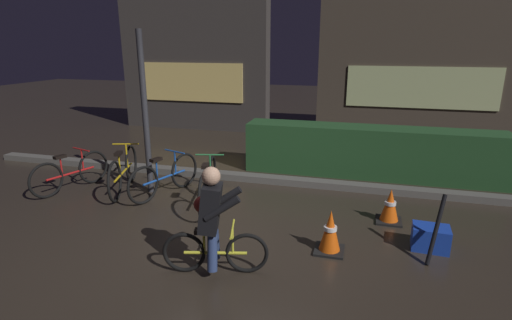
{
  "coord_description": "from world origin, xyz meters",
  "views": [
    {
      "loc": [
        1.63,
        -4.63,
        2.49
      ],
      "look_at": [
        0.2,
        0.6,
        0.9
      ],
      "focal_mm": 28.0,
      "sensor_mm": 36.0,
      "label": 1
    }
  ],
  "objects_px": {
    "parked_bike_center_left": "(165,177)",
    "closed_umbrella": "(436,229)",
    "cyclist": "(212,220)",
    "parked_bike_left_mid": "(123,171)",
    "traffic_cone_far": "(390,206)",
    "parked_bike_leftmost": "(71,173)",
    "street_post": "(145,115)",
    "traffic_cone_near": "(330,232)",
    "blue_crate": "(430,238)",
    "parked_bike_center_right": "(208,185)"
  },
  "relations": [
    {
      "from": "parked_bike_left_mid",
      "to": "cyclist",
      "type": "bearing_deg",
      "value": -147.01
    },
    {
      "from": "traffic_cone_near",
      "to": "traffic_cone_far",
      "type": "bearing_deg",
      "value": 55.58
    },
    {
      "from": "parked_bike_center_left",
      "to": "parked_bike_leftmost",
      "type": "bearing_deg",
      "value": 115.68
    },
    {
      "from": "parked_bike_center_right",
      "to": "traffic_cone_near",
      "type": "distance_m",
      "value": 2.22
    },
    {
      "from": "parked_bike_leftmost",
      "to": "closed_umbrella",
      "type": "distance_m",
      "value": 5.86
    },
    {
      "from": "parked_bike_leftmost",
      "to": "cyclist",
      "type": "xyz_separation_m",
      "value": [
        3.36,
        -1.8,
        0.31
      ]
    },
    {
      "from": "cyclist",
      "to": "closed_umbrella",
      "type": "relative_size",
      "value": 1.47
    },
    {
      "from": "parked_bike_leftmost",
      "to": "cyclist",
      "type": "bearing_deg",
      "value": -100.52
    },
    {
      "from": "parked_bike_leftmost",
      "to": "parked_bike_center_right",
      "type": "xyz_separation_m",
      "value": [
        2.58,
        -0.03,
        0.03
      ]
    },
    {
      "from": "parked_bike_center_left",
      "to": "traffic_cone_far",
      "type": "xyz_separation_m",
      "value": [
        3.63,
        -0.12,
        -0.09
      ]
    },
    {
      "from": "parked_bike_leftmost",
      "to": "parked_bike_center_left",
      "type": "height_order",
      "value": "parked_bike_center_left"
    },
    {
      "from": "parked_bike_center_right",
      "to": "blue_crate",
      "type": "height_order",
      "value": "parked_bike_center_right"
    },
    {
      "from": "parked_bike_leftmost",
      "to": "parked_bike_left_mid",
      "type": "distance_m",
      "value": 0.94
    },
    {
      "from": "parked_bike_leftmost",
      "to": "blue_crate",
      "type": "bearing_deg",
      "value": -78.3
    },
    {
      "from": "blue_crate",
      "to": "cyclist",
      "type": "xyz_separation_m",
      "value": [
        -2.44,
        -1.19,
        0.48
      ]
    },
    {
      "from": "closed_umbrella",
      "to": "parked_bike_center_left",
      "type": "bearing_deg",
      "value": 99.74
    },
    {
      "from": "blue_crate",
      "to": "closed_umbrella",
      "type": "height_order",
      "value": "closed_umbrella"
    },
    {
      "from": "parked_bike_center_left",
      "to": "parked_bike_center_right",
      "type": "xyz_separation_m",
      "value": [
        0.88,
        -0.24,
        0.02
      ]
    },
    {
      "from": "parked_bike_leftmost",
      "to": "traffic_cone_far",
      "type": "height_order",
      "value": "parked_bike_leftmost"
    },
    {
      "from": "closed_umbrella",
      "to": "parked_bike_left_mid",
      "type": "bearing_deg",
      "value": 101.94
    },
    {
      "from": "street_post",
      "to": "parked_bike_center_right",
      "type": "bearing_deg",
      "value": -15.05
    },
    {
      "from": "parked_bike_center_right",
      "to": "closed_umbrella",
      "type": "distance_m",
      "value": 3.31
    },
    {
      "from": "street_post",
      "to": "parked_bike_leftmost",
      "type": "distance_m",
      "value": 1.75
    },
    {
      "from": "street_post",
      "to": "parked_bike_left_mid",
      "type": "xyz_separation_m",
      "value": [
        -0.47,
        -0.08,
        -1.0
      ]
    },
    {
      "from": "parked_bike_center_left",
      "to": "cyclist",
      "type": "xyz_separation_m",
      "value": [
        1.65,
        -2.01,
        0.3
      ]
    },
    {
      "from": "traffic_cone_near",
      "to": "closed_umbrella",
      "type": "height_order",
      "value": "closed_umbrella"
    },
    {
      "from": "blue_crate",
      "to": "closed_umbrella",
      "type": "xyz_separation_m",
      "value": [
        0.0,
        -0.25,
        0.24
      ]
    },
    {
      "from": "closed_umbrella",
      "to": "parked_bike_leftmost",
      "type": "bearing_deg",
      "value": 105.91
    },
    {
      "from": "blue_crate",
      "to": "cyclist",
      "type": "bearing_deg",
      "value": -153.92
    },
    {
      "from": "street_post",
      "to": "blue_crate",
      "type": "relative_size",
      "value": 6.16
    },
    {
      "from": "parked_bike_left_mid",
      "to": "parked_bike_center_right",
      "type": "distance_m",
      "value": 1.69
    },
    {
      "from": "parked_bike_leftmost",
      "to": "traffic_cone_near",
      "type": "distance_m",
      "value": 4.69
    },
    {
      "from": "parked_bike_center_left",
      "to": "street_post",
      "type": "bearing_deg",
      "value": 94.11
    },
    {
      "from": "traffic_cone_near",
      "to": "cyclist",
      "type": "distance_m",
      "value": 1.5
    },
    {
      "from": "traffic_cone_far",
      "to": "closed_umbrella",
      "type": "distance_m",
      "value": 1.06
    },
    {
      "from": "traffic_cone_far",
      "to": "traffic_cone_near",
      "type": "bearing_deg",
      "value": -124.42
    },
    {
      "from": "street_post",
      "to": "traffic_cone_near",
      "type": "xyz_separation_m",
      "value": [
        3.21,
        -1.3,
        -1.09
      ]
    },
    {
      "from": "parked_bike_center_left",
      "to": "closed_umbrella",
      "type": "height_order",
      "value": "closed_umbrella"
    },
    {
      "from": "cyclist",
      "to": "parked_bike_leftmost",
      "type": "bearing_deg",
      "value": 137.78
    },
    {
      "from": "traffic_cone_far",
      "to": "closed_umbrella",
      "type": "relative_size",
      "value": 0.59
    },
    {
      "from": "street_post",
      "to": "closed_umbrella",
      "type": "bearing_deg",
      "value": -14.59
    },
    {
      "from": "traffic_cone_far",
      "to": "parked_bike_center_right",
      "type": "bearing_deg",
      "value": -177.43
    },
    {
      "from": "traffic_cone_far",
      "to": "closed_umbrella",
      "type": "xyz_separation_m",
      "value": [
        0.46,
        -0.95,
        0.15
      ]
    },
    {
      "from": "traffic_cone_near",
      "to": "blue_crate",
      "type": "relative_size",
      "value": 1.25
    },
    {
      "from": "parked_bike_left_mid",
      "to": "traffic_cone_far",
      "type": "relative_size",
      "value": 3.25
    },
    {
      "from": "parked_bike_left_mid",
      "to": "parked_bike_center_right",
      "type": "height_order",
      "value": "parked_bike_left_mid"
    },
    {
      "from": "street_post",
      "to": "parked_bike_left_mid",
      "type": "bearing_deg",
      "value": -170.48
    },
    {
      "from": "street_post",
      "to": "parked_bike_leftmost",
      "type": "bearing_deg",
      "value": -167.99
    },
    {
      "from": "parked_bike_center_left",
      "to": "cyclist",
      "type": "height_order",
      "value": "cyclist"
    },
    {
      "from": "parked_bike_center_left",
      "to": "cyclist",
      "type": "bearing_deg",
      "value": -121.77
    }
  ]
}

